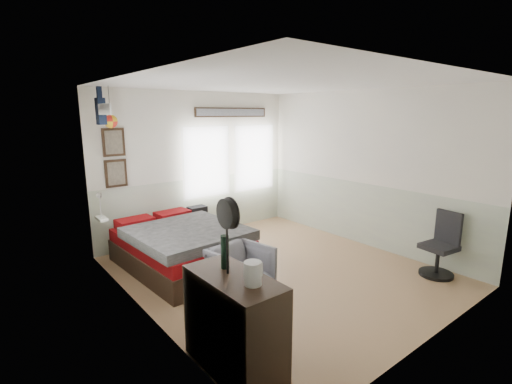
% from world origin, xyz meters
% --- Properties ---
extents(ground_plane, '(4.00, 4.50, 0.01)m').
position_xyz_m(ground_plane, '(0.00, 0.00, -0.01)').
color(ground_plane, tan).
extents(room_shell, '(4.02, 4.52, 2.71)m').
position_xyz_m(room_shell, '(-0.08, 0.19, 1.61)').
color(room_shell, silver).
rests_on(room_shell, ground_plane).
extents(wall_decor, '(3.55, 1.32, 1.44)m').
position_xyz_m(wall_decor, '(-1.10, 1.96, 2.10)').
color(wall_decor, black).
rests_on(wall_decor, room_shell).
extents(bed, '(1.57, 2.12, 0.65)m').
position_xyz_m(bed, '(-1.04, 1.04, 0.32)').
color(bed, '#332317').
rests_on(bed, ground_plane).
extents(dresser, '(0.48, 1.00, 0.90)m').
position_xyz_m(dresser, '(-1.74, -1.34, 0.45)').
color(dresser, '#332317').
rests_on(dresser, ground_plane).
extents(armchair, '(0.79, 0.80, 0.63)m').
position_xyz_m(armchair, '(-0.84, -0.21, 0.32)').
color(armchair, slate).
rests_on(armchair, ground_plane).
extents(nightstand, '(0.48, 0.40, 0.46)m').
position_xyz_m(nightstand, '(-0.25, 1.93, 0.23)').
color(nightstand, '#332317').
rests_on(nightstand, ground_plane).
extents(task_chair, '(0.47, 0.47, 0.94)m').
position_xyz_m(task_chair, '(1.74, -1.55, 0.38)').
color(task_chair, black).
rests_on(task_chair, ground_plane).
extents(kettle, '(0.18, 0.15, 0.20)m').
position_xyz_m(kettle, '(-1.71, -1.57, 1.00)').
color(kettle, silver).
rests_on(kettle, dresser).
extents(bottle, '(0.08, 0.08, 0.31)m').
position_xyz_m(bottle, '(-1.70, -1.15, 1.06)').
color(bottle, black).
rests_on(bottle, dresser).
extents(stand_fan, '(0.08, 0.28, 0.69)m').
position_xyz_m(stand_fan, '(-1.74, -1.26, 1.44)').
color(stand_fan, black).
rests_on(stand_fan, dresser).
extents(black_bag, '(0.32, 0.21, 0.19)m').
position_xyz_m(black_bag, '(-0.25, 1.93, 0.55)').
color(black_bag, black).
rests_on(black_bag, nightstand).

